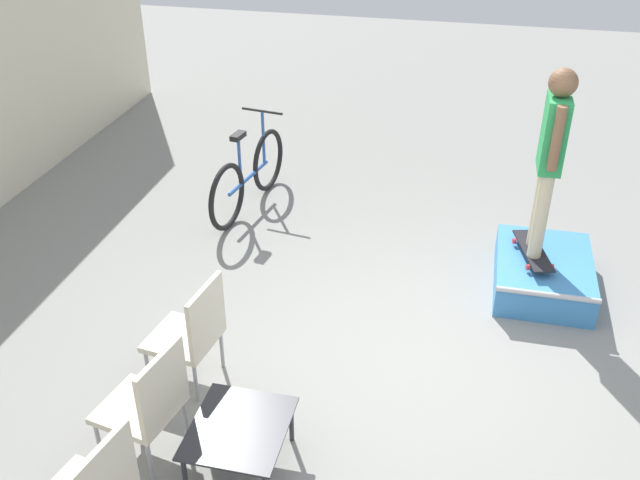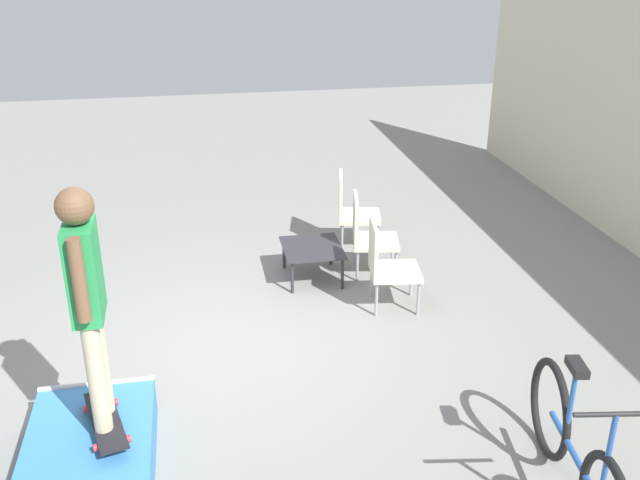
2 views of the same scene
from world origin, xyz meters
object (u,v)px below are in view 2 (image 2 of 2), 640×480
at_px(coffee_table, 312,250).
at_px(skateboard_on_ramp, 106,420).
at_px(patio_chair_right, 386,262).
at_px(bicycle, 575,454).
at_px(patio_chair_center, 367,233).
at_px(skate_ramp_box, 91,449).
at_px(patio_chair_left, 352,208).
at_px(person_skater, 87,290).

bearing_deg(coffee_table, skateboard_on_ramp, -35.70).
height_order(patio_chair_right, bicycle, bicycle).
bearing_deg(patio_chair_center, skate_ramp_box, 146.22).
relative_size(patio_chair_right, bicycle, 0.52).
xyz_separation_m(skate_ramp_box, patio_chair_left, (-3.68, 2.83, 0.35)).
relative_size(patio_chair_left, patio_chair_center, 1.00).
bearing_deg(skate_ramp_box, skateboard_on_ramp, 91.47).
xyz_separation_m(skateboard_on_ramp, patio_chair_center, (-2.86, 2.70, 0.11)).
bearing_deg(patio_chair_right, person_skater, 135.03).
height_order(skateboard_on_ramp, bicycle, bicycle).
distance_m(patio_chair_center, bicycle, 3.87).
xyz_separation_m(person_skater, coffee_table, (-2.84, 2.04, -1.13)).
height_order(person_skater, bicycle, person_skater).
height_order(person_skater, coffee_table, person_skater).
height_order(skate_ramp_box, coffee_table, coffee_table).
bearing_deg(coffee_table, bicycle, 17.03).
distance_m(skateboard_on_ramp, patio_chair_left, 4.56).
relative_size(skateboard_on_ramp, patio_chair_right, 0.84).
height_order(skate_ramp_box, patio_chair_left, patio_chair_left).
xyz_separation_m(skate_ramp_box, patio_chair_center, (-2.87, 2.83, 0.35)).
distance_m(skateboard_on_ramp, bicycle, 3.36).
xyz_separation_m(person_skater, bicycle, (0.97, 3.21, -1.08)).
height_order(coffee_table, bicycle, bicycle).
distance_m(patio_chair_left, bicycle, 4.68).
bearing_deg(patio_chair_right, coffee_table, 46.95).
xyz_separation_m(coffee_table, patio_chair_right, (0.80, 0.65, 0.16)).
bearing_deg(coffee_table, patio_chair_center, 91.66).
relative_size(skateboard_on_ramp, person_skater, 0.45).
bearing_deg(patio_chair_center, patio_chair_left, 10.79).
relative_size(coffee_table, patio_chair_left, 0.79).
bearing_deg(patio_chair_left, person_skater, 155.32).
relative_size(patio_chair_left, bicycle, 0.52).
bearing_deg(skateboard_on_ramp, patio_chair_center, 121.97).
relative_size(skate_ramp_box, bicycle, 0.69).
xyz_separation_m(patio_chair_center, bicycle, (3.84, 0.52, -0.11)).
distance_m(person_skater, coffee_table, 3.68).
distance_m(coffee_table, patio_chair_center, 0.67).
bearing_deg(patio_chair_left, skateboard_on_ramp, 155.32).
xyz_separation_m(person_skater, patio_chair_center, (-2.86, 2.70, -0.97)).
bearing_deg(patio_chair_center, bicycle, -161.50).
relative_size(coffee_table, patio_chair_center, 0.79).
distance_m(person_skater, patio_chair_right, 3.52).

